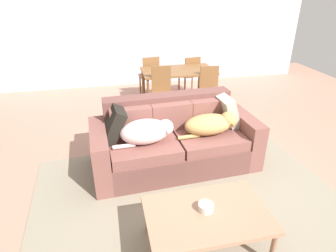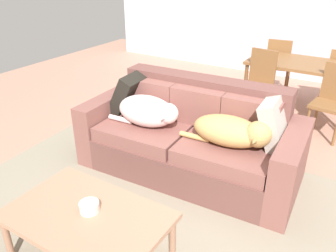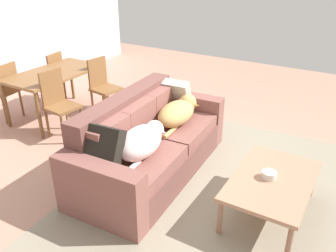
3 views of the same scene
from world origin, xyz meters
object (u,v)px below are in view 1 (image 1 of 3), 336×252
(couch, at_px, (174,141))
(bowl_on_coffee_table, at_px, (206,207))
(dining_chair_far_left, at_px, (150,74))
(dining_table, at_px, (178,73))
(dog_on_right_cushion, at_px, (212,124))
(dining_chair_far_right, at_px, (190,73))
(throw_pillow_by_right_arm, at_px, (227,111))
(coffee_table, at_px, (207,216))
(dining_chair_near_left, at_px, (162,90))
(dining_chair_near_right, at_px, (210,88))
(throw_pillow_by_left_arm, at_px, (113,124))
(dog_on_left_cushion, at_px, (147,131))

(couch, distance_m, bowl_on_coffee_table, 1.45)
(dining_chair_far_left, bearing_deg, dining_table, 121.84)
(dining_table, relative_size, dining_chair_far_left, 1.60)
(dog_on_right_cushion, relative_size, dining_chair_far_right, 0.97)
(dining_chair_far_right, bearing_deg, bowl_on_coffee_table, 67.34)
(bowl_on_coffee_table, distance_m, dining_table, 3.64)
(throw_pillow_by_right_arm, relative_size, coffee_table, 0.39)
(couch, distance_m, dining_chair_far_left, 2.73)
(coffee_table, height_order, dining_chair_far_left, dining_chair_far_left)
(dining_chair_near_left, xyz_separation_m, dining_chair_near_right, (0.94, -0.00, -0.03))
(throw_pillow_by_right_arm, distance_m, bowl_on_coffee_table, 1.77)
(dining_chair_far_left, relative_size, dining_chair_far_right, 1.05)
(dining_chair_near_left, bearing_deg, dining_chair_far_right, 57.52)
(throw_pillow_by_left_arm, height_order, dining_chair_near_right, throw_pillow_by_left_arm)
(dog_on_left_cushion, distance_m, bowl_on_coffee_table, 1.30)
(throw_pillow_by_right_arm, bearing_deg, couch, -172.77)
(dining_chair_far_left, bearing_deg, bowl_on_coffee_table, 80.39)
(throw_pillow_by_left_arm, bearing_deg, dog_on_left_cushion, -28.08)
(couch, relative_size, throw_pillow_by_right_arm, 5.05)
(dining_chair_near_right, bearing_deg, dining_table, 140.68)
(couch, xyz_separation_m, dining_chair_near_right, (1.09, 1.60, 0.14))
(dining_table, relative_size, dining_chair_near_right, 1.61)
(couch, xyz_separation_m, coffee_table, (-0.04, -1.48, 0.03))
(throw_pillow_by_right_arm, bearing_deg, dining_table, 95.38)
(bowl_on_coffee_table, xyz_separation_m, dining_chair_near_left, (0.20, 3.05, 0.06))
(couch, distance_m, dog_on_right_cushion, 0.58)
(dining_chair_near_right, xyz_separation_m, dining_chair_far_left, (-0.98, 1.12, 0.02))
(dining_chair_far_left, bearing_deg, dog_on_left_cushion, 72.75)
(throw_pillow_by_right_arm, height_order, dining_chair_near_left, dining_chair_near_left)
(dining_table, height_order, dining_chair_far_right, dining_chair_far_right)
(throw_pillow_by_left_arm, relative_size, dining_chair_near_left, 0.47)
(dog_on_left_cushion, height_order, dining_table, dog_on_left_cushion)
(dog_on_right_cushion, distance_m, dining_chair_near_left, 1.78)
(throw_pillow_by_right_arm, relative_size, dining_chair_near_left, 0.47)
(coffee_table, relative_size, dining_chair_far_right, 1.30)
(coffee_table, height_order, dining_chair_near_right, dining_chair_near_right)
(couch, relative_size, dog_on_left_cushion, 2.90)
(dining_chair_near_left, bearing_deg, dog_on_right_cushion, -73.20)
(coffee_table, distance_m, dining_chair_far_left, 4.21)
(couch, bearing_deg, dining_chair_far_left, 84.61)
(throw_pillow_by_left_arm, xyz_separation_m, throw_pillow_by_right_arm, (1.59, 0.08, -0.00))
(couch, distance_m, dining_chair_near_right, 1.94)
(throw_pillow_by_left_arm, xyz_separation_m, dining_chair_near_right, (1.89, 1.58, -0.20))
(couch, bearing_deg, throw_pillow_by_right_arm, 4.27)
(throw_pillow_by_right_arm, xyz_separation_m, bowl_on_coffee_table, (-0.84, -1.54, -0.23))
(dog_on_left_cushion, distance_m, dining_chair_near_right, 2.34)
(dog_on_right_cushion, relative_size, bowl_on_coffee_table, 5.86)
(throw_pillow_by_left_arm, distance_m, dining_chair_far_right, 3.26)
(coffee_table, xyz_separation_m, dining_chair_near_left, (0.19, 3.08, 0.14))
(dining_table, bearing_deg, dining_chair_far_left, 129.24)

